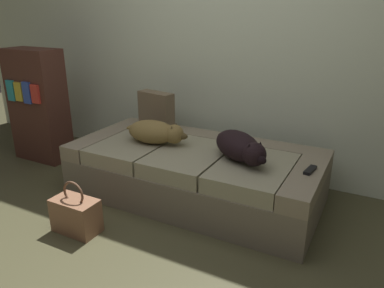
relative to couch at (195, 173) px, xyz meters
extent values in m
plane|color=#48452C|center=(0.00, -1.04, -0.21)|extent=(10.00, 10.00, 0.00)
cube|color=silver|center=(0.00, 0.70, 1.19)|extent=(6.40, 0.10, 2.80)
cube|color=#736959|center=(0.00, 0.00, -0.06)|extent=(1.95, 0.94, 0.30)
cube|color=gray|center=(-0.88, 0.00, 0.15)|extent=(0.20, 0.94, 0.12)
cube|color=gray|center=(0.88, 0.00, 0.15)|extent=(0.20, 0.94, 0.12)
cube|color=gray|center=(0.00, 0.37, 0.15)|extent=(1.55, 0.20, 0.12)
cube|color=gray|center=(-0.52, -0.10, 0.15)|extent=(0.50, 0.73, 0.12)
cube|color=gray|center=(0.00, -0.10, 0.15)|extent=(0.50, 0.73, 0.12)
cube|color=gray|center=(0.52, -0.10, 0.15)|extent=(0.50, 0.73, 0.12)
ellipsoid|color=olive|center=(-0.36, -0.05, 0.31)|extent=(0.43, 0.28, 0.19)
sphere|color=olive|center=(-0.17, -0.03, 0.31)|extent=(0.15, 0.15, 0.15)
ellipsoid|color=#4F4022|center=(-0.10, -0.02, 0.30)|extent=(0.10, 0.07, 0.05)
cone|color=#4F4022|center=(-0.17, 0.01, 0.37)|extent=(0.04, 0.04, 0.04)
cone|color=#4F4022|center=(-0.17, -0.07, 0.37)|extent=(0.04, 0.04, 0.04)
ellipsoid|color=olive|center=(-0.55, -0.03, 0.31)|extent=(0.11, 0.17, 0.04)
ellipsoid|color=black|center=(0.37, -0.05, 0.31)|extent=(0.50, 0.46, 0.20)
sphere|color=black|center=(0.54, -0.17, 0.32)|extent=(0.17, 0.17, 0.17)
ellipsoid|color=black|center=(0.60, -0.21, 0.31)|extent=(0.11, 0.11, 0.06)
cone|color=black|center=(0.56, -0.13, 0.38)|extent=(0.04, 0.04, 0.05)
cone|color=black|center=(0.51, -0.21, 0.38)|extent=(0.04, 0.04, 0.05)
ellipsoid|color=black|center=(0.24, 0.11, 0.32)|extent=(0.18, 0.11, 0.05)
cube|color=black|center=(0.89, -0.03, 0.22)|extent=(0.06, 0.15, 0.02)
cube|color=brown|center=(-0.53, 0.27, 0.38)|extent=(0.36, 0.18, 0.34)
cube|color=#8B5E42|center=(-0.48, -0.83, -0.09)|extent=(0.32, 0.18, 0.24)
torus|color=brown|center=(-0.48, -0.83, 0.08)|extent=(0.18, 0.02, 0.18)
cube|color=#4D2A21|center=(-1.76, 0.02, 0.34)|extent=(0.56, 0.28, 1.10)
cube|color=teal|center=(-1.92, -0.13, 0.50)|extent=(0.09, 0.02, 0.20)
cube|color=gold|center=(-1.81, -0.13, 0.50)|extent=(0.09, 0.02, 0.18)
cube|color=#324EB6|center=(-1.70, -0.13, 0.50)|extent=(0.09, 0.02, 0.20)
cube|color=red|center=(-1.59, -0.13, 0.50)|extent=(0.09, 0.02, 0.17)
camera|label=1|loc=(1.25, -2.41, 1.24)|focal=34.55mm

